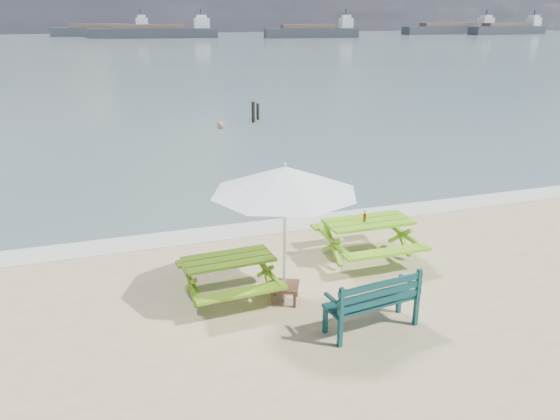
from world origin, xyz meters
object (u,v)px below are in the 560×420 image
object	(u,v)px
side_table	(284,292)
picnic_table_left	(229,278)
park_bench	(371,312)
patio_umbrella	(285,180)
beer_bottle	(365,218)
swimmer	(221,140)
picnic_table_right	(367,240)

from	to	relation	value
side_table	picnic_table_left	bearing A→B (deg)	150.81
park_bench	patio_umbrella	world-z (taller)	patio_umbrella
beer_bottle	swimmer	distance (m)	14.70
patio_umbrella	swimmer	bearing A→B (deg)	81.38
beer_bottle	swimmer	bearing A→B (deg)	88.86
side_table	patio_umbrella	xyz separation A→B (m)	(0.00, 0.00, 2.07)
park_bench	swimmer	size ratio (longest dim) A/B	0.94
picnic_table_left	patio_umbrella	world-z (taller)	patio_umbrella
patio_umbrella	beer_bottle	world-z (taller)	patio_umbrella
park_bench	beer_bottle	bearing A→B (deg)	66.02
swimmer	park_bench	bearing A→B (deg)	-94.58
picnic_table_right	patio_umbrella	xyz separation A→B (m)	(-2.21, -1.17, 1.83)
park_bench	patio_umbrella	size ratio (longest dim) A/B	0.48
picnic_table_right	patio_umbrella	size ratio (longest dim) A/B	0.60
side_table	swimmer	bearing A→B (deg)	81.38
swimmer	side_table	bearing A→B (deg)	-98.62
patio_umbrella	swimmer	world-z (taller)	patio_umbrella
patio_umbrella	swimmer	distance (m)	16.18
side_table	beer_bottle	world-z (taller)	beer_bottle
beer_bottle	swimmer	size ratio (longest dim) A/B	0.14
side_table	patio_umbrella	distance (m)	2.07
picnic_table_left	swimmer	bearing A→B (deg)	77.94
picnic_table_right	park_bench	size ratio (longest dim) A/B	1.23
picnic_table_left	side_table	world-z (taller)	picnic_table_left
picnic_table_left	side_table	distance (m)	1.02
park_bench	side_table	distance (m)	1.65
beer_bottle	swimmer	xyz separation A→B (m)	(0.29, 14.63, -1.43)
picnic_table_left	picnic_table_right	world-z (taller)	picnic_table_right
swimmer	patio_umbrella	bearing A→B (deg)	-98.62
picnic_table_right	beer_bottle	xyz separation A→B (m)	(-0.11, -0.04, 0.52)
side_table	beer_bottle	bearing A→B (deg)	28.30
picnic_table_right	park_bench	bearing A→B (deg)	-115.77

